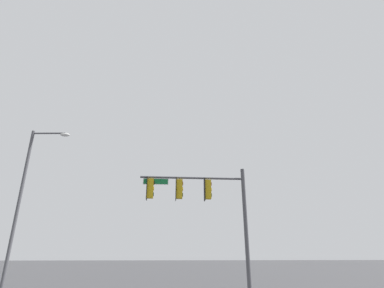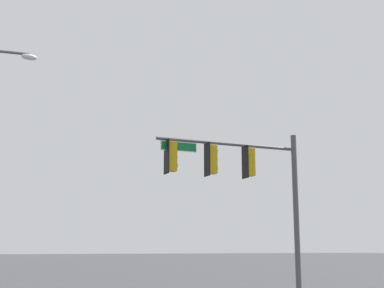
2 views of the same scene
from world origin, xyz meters
TOP-DOWN VIEW (x-y plane):
  - signal_pole_near at (-4.58, -6.28)m, footprint 6.13×0.87m
  - street_lamp at (5.39, -7.55)m, footprint 2.29×0.58m

SIDE VIEW (x-z plane):
  - signal_pole_near at x=-4.58m, z-range 1.35..7.88m
  - street_lamp at x=5.39m, z-range 0.63..9.38m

